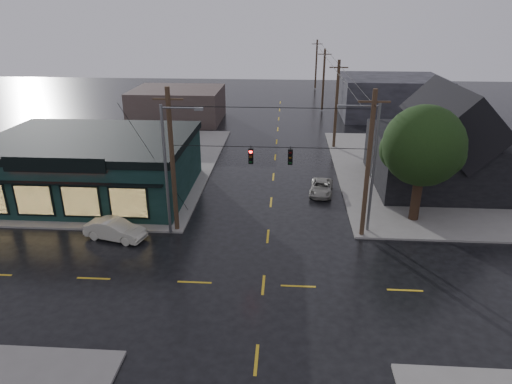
# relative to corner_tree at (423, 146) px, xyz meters

# --- Properties ---
(ground_plane) EXTENTS (160.00, 160.00, 0.00)m
(ground_plane) POSITION_rel_corner_tree_xyz_m (-10.72, -9.27, -5.76)
(ground_plane) COLOR black
(sidewalk_nw) EXTENTS (28.00, 28.00, 0.15)m
(sidewalk_nw) POSITION_rel_corner_tree_xyz_m (-30.72, 10.73, -5.68)
(sidewalk_nw) COLOR slate
(sidewalk_nw) RESTS_ON ground
(sidewalk_ne) EXTENTS (28.00, 28.00, 0.15)m
(sidewalk_ne) POSITION_rel_corner_tree_xyz_m (9.28, 10.73, -5.68)
(sidewalk_ne) COLOR slate
(sidewalk_ne) RESTS_ON ground
(pizza_shop) EXTENTS (16.30, 12.34, 4.90)m
(pizza_shop) POSITION_rel_corner_tree_xyz_m (-25.72, 3.67, -3.20)
(pizza_shop) COLOR black
(pizza_shop) RESTS_ON ground
(ne_building) EXTENTS (12.60, 11.60, 8.75)m
(ne_building) POSITION_rel_corner_tree_xyz_m (4.28, 7.73, -1.28)
(ne_building) COLOR black
(ne_building) RESTS_ON ground
(corner_tree) EXTENTS (5.75, 5.75, 8.52)m
(corner_tree) POSITION_rel_corner_tree_xyz_m (0.00, 0.00, 0.00)
(corner_tree) COLOR black
(corner_tree) RESTS_ON ground
(utility_pole_nw) EXTENTS (2.00, 0.32, 10.15)m
(utility_pole_nw) POSITION_rel_corner_tree_xyz_m (-17.22, -2.77, -5.76)
(utility_pole_nw) COLOR #312115
(utility_pole_nw) RESTS_ON ground
(utility_pole_ne) EXTENTS (2.00, 0.32, 10.15)m
(utility_pole_ne) POSITION_rel_corner_tree_xyz_m (-4.22, -2.77, -5.76)
(utility_pole_ne) COLOR #312115
(utility_pole_ne) RESTS_ON ground
(utility_pole_far_a) EXTENTS (2.00, 0.32, 9.65)m
(utility_pole_far_a) POSITION_rel_corner_tree_xyz_m (-4.22, 18.73, -5.76)
(utility_pole_far_a) COLOR #312115
(utility_pole_far_a) RESTS_ON ground
(utility_pole_far_b) EXTENTS (2.00, 0.32, 9.15)m
(utility_pole_far_b) POSITION_rel_corner_tree_xyz_m (-4.22, 38.73, -5.76)
(utility_pole_far_b) COLOR #312115
(utility_pole_far_b) RESTS_ON ground
(utility_pole_far_c) EXTENTS (2.00, 0.32, 9.15)m
(utility_pole_far_c) POSITION_rel_corner_tree_xyz_m (-4.22, 58.73, -5.76)
(utility_pole_far_c) COLOR #312115
(utility_pole_far_c) RESTS_ON ground
(span_signal_assembly) EXTENTS (13.00, 0.48, 1.23)m
(span_signal_assembly) POSITION_rel_corner_tree_xyz_m (-10.62, -2.77, -0.06)
(span_signal_assembly) COLOR black
(span_signal_assembly) RESTS_ON ground
(streetlight_nw) EXTENTS (5.40, 0.30, 9.15)m
(streetlight_nw) POSITION_rel_corner_tree_xyz_m (-17.52, -3.47, -5.76)
(streetlight_nw) COLOR slate
(streetlight_nw) RESTS_ON ground
(streetlight_ne) EXTENTS (5.40, 0.30, 9.15)m
(streetlight_ne) POSITION_rel_corner_tree_xyz_m (-3.72, -2.07, -5.76)
(streetlight_ne) COLOR slate
(streetlight_ne) RESTS_ON ground
(bg_building_west) EXTENTS (12.00, 10.00, 4.40)m
(bg_building_west) POSITION_rel_corner_tree_xyz_m (-24.72, 30.73, -3.56)
(bg_building_west) COLOR #423230
(bg_building_west) RESTS_ON ground
(bg_building_east) EXTENTS (14.00, 12.00, 5.60)m
(bg_building_east) POSITION_rel_corner_tree_xyz_m (5.28, 35.73, -2.96)
(bg_building_east) COLOR black
(bg_building_east) RESTS_ON ground
(sedan_cream) EXTENTS (4.47, 2.47, 1.39)m
(sedan_cream) POSITION_rel_corner_tree_xyz_m (-21.13, -4.33, -5.06)
(sedan_cream) COLOR #B6B4A0
(sedan_cream) RESTS_ON ground
(suv_silver) EXTENTS (2.29, 4.14, 1.10)m
(suv_silver) POSITION_rel_corner_tree_xyz_m (-6.52, 4.89, -5.21)
(suv_silver) COLOR gray
(suv_silver) RESTS_ON ground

